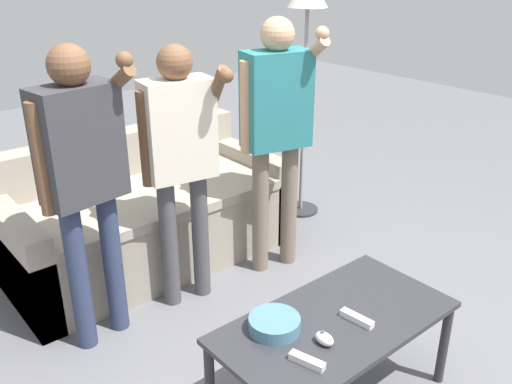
# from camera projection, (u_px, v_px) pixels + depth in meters

# --- Properties ---
(ground_plane) EXTENTS (12.00, 12.00, 0.00)m
(ground_plane) POSITION_uv_depth(u_px,v_px,m) (325.00, 356.00, 2.84)
(ground_plane) COLOR slate
(couch) EXTENTS (1.81, 0.90, 0.80)m
(couch) POSITION_uv_depth(u_px,v_px,m) (145.00, 217.00, 3.65)
(couch) COLOR #9E9384
(couch) RESTS_ON ground
(coffee_table) EXTENTS (1.07, 0.56, 0.45)m
(coffee_table) POSITION_uv_depth(u_px,v_px,m) (335.00, 330.00, 2.40)
(coffee_table) COLOR #2D2D33
(coffee_table) RESTS_ON ground
(snack_bowl) EXTENTS (0.22, 0.22, 0.06)m
(snack_bowl) POSITION_uv_depth(u_px,v_px,m) (274.00, 324.00, 2.30)
(snack_bowl) COLOR teal
(snack_bowl) RESTS_ON coffee_table
(game_remote_nunchuk) EXTENTS (0.06, 0.09, 0.05)m
(game_remote_nunchuk) POSITION_uv_depth(u_px,v_px,m) (324.00, 339.00, 2.22)
(game_remote_nunchuk) COLOR white
(game_remote_nunchuk) RESTS_ON coffee_table
(floor_lamp) EXTENTS (0.28, 0.28, 1.78)m
(floor_lamp) POSITION_uv_depth(u_px,v_px,m) (307.00, 18.00, 3.84)
(floor_lamp) COLOR #2D2D33
(floor_lamp) RESTS_ON ground
(player_left) EXTENTS (0.48, 0.30, 1.55)m
(player_left) POSITION_uv_depth(u_px,v_px,m) (83.00, 167.00, 2.61)
(player_left) COLOR #2D3856
(player_left) RESTS_ON ground
(player_center) EXTENTS (0.43, 0.40, 1.49)m
(player_center) POSITION_uv_depth(u_px,v_px,m) (180.00, 149.00, 2.95)
(player_center) COLOR #47474C
(player_center) RESTS_ON ground
(player_right) EXTENTS (0.46, 0.40, 1.58)m
(player_right) POSITION_uv_depth(u_px,v_px,m) (276.00, 119.00, 3.27)
(player_right) COLOR #756656
(player_right) RESTS_ON ground
(game_remote_wand_near) EXTENTS (0.05, 0.16, 0.03)m
(game_remote_wand_near) POSITION_uv_depth(u_px,v_px,m) (357.00, 319.00, 2.36)
(game_remote_wand_near) COLOR white
(game_remote_wand_near) RESTS_ON coffee_table
(game_remote_wand_far) EXTENTS (0.08, 0.15, 0.03)m
(game_remote_wand_far) POSITION_uv_depth(u_px,v_px,m) (307.00, 361.00, 2.11)
(game_remote_wand_far) COLOR white
(game_remote_wand_far) RESTS_ON coffee_table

